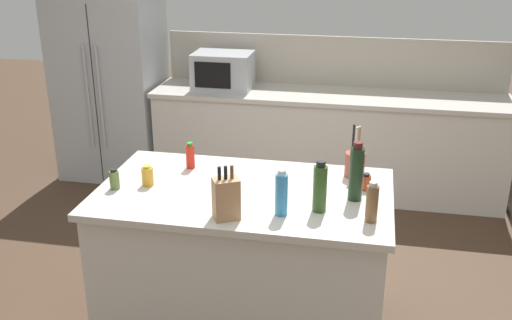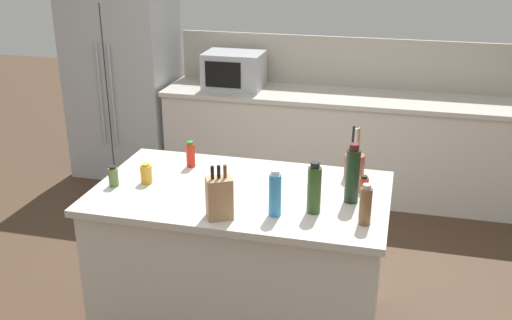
{
  "view_description": "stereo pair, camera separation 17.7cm",
  "coord_description": "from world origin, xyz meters",
  "px_view_note": "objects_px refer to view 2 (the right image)",
  "views": [
    {
      "loc": [
        0.68,
        -3.05,
        2.35
      ],
      "look_at": [
        0.0,
        0.35,
        0.99
      ],
      "focal_mm": 42.0,
      "sensor_mm": 36.0,
      "label": 1
    },
    {
      "loc": [
        0.85,
        -3.01,
        2.35
      ],
      "look_at": [
        0.0,
        0.35,
        0.99
      ],
      "focal_mm": 42.0,
      "sensor_mm": 36.0,
      "label": 2
    }
  ],
  "objects_px": {
    "knife_block": "(219,197)",
    "spice_jar_paprika": "(364,185)",
    "utensil_crock": "(354,165)",
    "wine_bottle": "(353,175)",
    "pepper_grinder": "(365,206)",
    "olive_oil_bottle": "(314,189)",
    "spice_jar_oregano": "(113,177)",
    "dish_soap_bottle": "(275,194)",
    "honey_jar": "(146,174)",
    "microwave": "(234,70)",
    "hot_sauce_bottle": "(191,155)",
    "refrigerator": "(125,85)"
  },
  "relations": [
    {
      "from": "utensil_crock",
      "to": "spice_jar_oregano",
      "type": "xyz_separation_m",
      "value": [
        -1.34,
        -0.46,
        -0.03
      ]
    },
    {
      "from": "pepper_grinder",
      "to": "hot_sauce_bottle",
      "type": "bearing_deg",
      "value": 155.24
    },
    {
      "from": "wine_bottle",
      "to": "olive_oil_bottle",
      "type": "distance_m",
      "value": 0.26
    },
    {
      "from": "knife_block",
      "to": "utensil_crock",
      "type": "relative_size",
      "value": 0.91
    },
    {
      "from": "utensil_crock",
      "to": "spice_jar_paprika",
      "type": "height_order",
      "value": "utensil_crock"
    },
    {
      "from": "spice_jar_paprika",
      "to": "dish_soap_bottle",
      "type": "height_order",
      "value": "dish_soap_bottle"
    },
    {
      "from": "wine_bottle",
      "to": "spice_jar_paprika",
      "type": "xyz_separation_m",
      "value": [
        0.06,
        0.14,
        -0.11
      ]
    },
    {
      "from": "knife_block",
      "to": "refrigerator",
      "type": "bearing_deg",
      "value": 96.6
    },
    {
      "from": "refrigerator",
      "to": "utensil_crock",
      "type": "bearing_deg",
      "value": -38.35
    },
    {
      "from": "spice_jar_paprika",
      "to": "microwave",
      "type": "bearing_deg",
      "value": 123.47
    },
    {
      "from": "wine_bottle",
      "to": "dish_soap_bottle",
      "type": "relative_size",
      "value": 1.32
    },
    {
      "from": "dish_soap_bottle",
      "to": "wine_bottle",
      "type": "bearing_deg",
      "value": 36.06
    },
    {
      "from": "knife_block",
      "to": "dish_soap_bottle",
      "type": "bearing_deg",
      "value": -8.64
    },
    {
      "from": "refrigerator",
      "to": "dish_soap_bottle",
      "type": "relative_size",
      "value": 6.94
    },
    {
      "from": "hot_sauce_bottle",
      "to": "pepper_grinder",
      "type": "xyz_separation_m",
      "value": [
        1.12,
        -0.52,
        0.02
      ]
    },
    {
      "from": "knife_block",
      "to": "utensil_crock",
      "type": "distance_m",
      "value": 0.93
    },
    {
      "from": "hot_sauce_bottle",
      "to": "dish_soap_bottle",
      "type": "bearing_deg",
      "value": -38.95
    },
    {
      "from": "wine_bottle",
      "to": "pepper_grinder",
      "type": "relative_size",
      "value": 1.53
    },
    {
      "from": "knife_block",
      "to": "olive_oil_bottle",
      "type": "height_order",
      "value": "knife_block"
    },
    {
      "from": "refrigerator",
      "to": "hot_sauce_bottle",
      "type": "xyz_separation_m",
      "value": [
        1.42,
        -1.98,
        0.14
      ]
    },
    {
      "from": "honey_jar",
      "to": "spice_jar_oregano",
      "type": "bearing_deg",
      "value": -152.94
    },
    {
      "from": "microwave",
      "to": "knife_block",
      "type": "bearing_deg",
      "value": -75.45
    },
    {
      "from": "utensil_crock",
      "to": "wine_bottle",
      "type": "distance_m",
      "value": 0.34
    },
    {
      "from": "knife_block",
      "to": "spice_jar_paprika",
      "type": "distance_m",
      "value": 0.86
    },
    {
      "from": "pepper_grinder",
      "to": "olive_oil_bottle",
      "type": "height_order",
      "value": "olive_oil_bottle"
    },
    {
      "from": "wine_bottle",
      "to": "spice_jar_oregano",
      "type": "bearing_deg",
      "value": -174.56
    },
    {
      "from": "spice_jar_paprika",
      "to": "refrigerator",
      "type": "bearing_deg",
      "value": 139.86
    },
    {
      "from": "spice_jar_paprika",
      "to": "olive_oil_bottle",
      "type": "bearing_deg",
      "value": -126.14
    },
    {
      "from": "utensil_crock",
      "to": "honey_jar",
      "type": "distance_m",
      "value": 1.23
    },
    {
      "from": "honey_jar",
      "to": "pepper_grinder",
      "type": "height_order",
      "value": "pepper_grinder"
    },
    {
      "from": "spice_jar_oregano",
      "to": "olive_oil_bottle",
      "type": "bearing_deg",
      "value": -2.66
    },
    {
      "from": "spice_jar_paprika",
      "to": "dish_soap_bottle",
      "type": "distance_m",
      "value": 0.59
    },
    {
      "from": "dish_soap_bottle",
      "to": "knife_block",
      "type": "bearing_deg",
      "value": -160.59
    },
    {
      "from": "knife_block",
      "to": "spice_jar_oregano",
      "type": "distance_m",
      "value": 0.76
    },
    {
      "from": "dish_soap_bottle",
      "to": "microwave",
      "type": "bearing_deg",
      "value": 110.78
    },
    {
      "from": "wine_bottle",
      "to": "spice_jar_oregano",
      "type": "xyz_separation_m",
      "value": [
        -1.36,
        -0.13,
        -0.1
      ]
    },
    {
      "from": "hot_sauce_bottle",
      "to": "olive_oil_bottle",
      "type": "xyz_separation_m",
      "value": [
        0.85,
        -0.45,
        0.05
      ]
    },
    {
      "from": "spice_jar_oregano",
      "to": "dish_soap_bottle",
      "type": "distance_m",
      "value": 1.0
    },
    {
      "from": "hot_sauce_bottle",
      "to": "spice_jar_paprika",
      "type": "relative_size",
      "value": 1.65
    },
    {
      "from": "hot_sauce_bottle",
      "to": "pepper_grinder",
      "type": "height_order",
      "value": "pepper_grinder"
    },
    {
      "from": "hot_sauce_bottle",
      "to": "utensil_crock",
      "type": "bearing_deg",
      "value": 3.68
    },
    {
      "from": "utensil_crock",
      "to": "hot_sauce_bottle",
      "type": "height_order",
      "value": "utensil_crock"
    },
    {
      "from": "hot_sauce_bottle",
      "to": "pepper_grinder",
      "type": "distance_m",
      "value": 1.23
    },
    {
      "from": "knife_block",
      "to": "utensil_crock",
      "type": "xyz_separation_m",
      "value": [
        0.62,
        0.69,
        -0.03
      ]
    },
    {
      "from": "honey_jar",
      "to": "dish_soap_bottle",
      "type": "relative_size",
      "value": 0.48
    },
    {
      "from": "spice_jar_paprika",
      "to": "pepper_grinder",
      "type": "xyz_separation_m",
      "value": [
        0.04,
        -0.39,
        0.06
      ]
    },
    {
      "from": "wine_bottle",
      "to": "honey_jar",
      "type": "xyz_separation_m",
      "value": [
        -1.19,
        -0.04,
        -0.1
      ]
    },
    {
      "from": "spice_jar_oregano",
      "to": "honey_jar",
      "type": "bearing_deg",
      "value": 27.06
    },
    {
      "from": "refrigerator",
      "to": "olive_oil_bottle",
      "type": "bearing_deg",
      "value": -47.01
    },
    {
      "from": "refrigerator",
      "to": "pepper_grinder",
      "type": "xyz_separation_m",
      "value": [
        2.54,
        -2.5,
        0.16
      ]
    }
  ]
}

